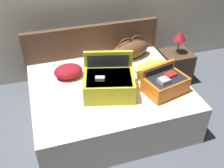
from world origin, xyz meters
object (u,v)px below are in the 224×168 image
at_px(bed, 109,102).
at_px(nightstand, 175,67).
at_px(duffel_bag, 131,49).
at_px(hard_case_medium, 165,83).
at_px(table_lamp, 180,37).
at_px(pillow_center_head, 152,68).
at_px(hard_case_large, 109,83).
at_px(pillow_near_headboard, 68,71).

xyz_separation_m(bed, nightstand, (1.23, 0.52, -0.01)).
bearing_deg(duffel_bag, hard_case_medium, -83.12).
bearing_deg(bed, nightstand, 22.91).
bearing_deg(table_lamp, pillow_center_head, -144.97).
bearing_deg(duffel_bag, bed, -131.07).
relative_size(hard_case_large, pillow_near_headboard, 1.87).
height_order(pillow_center_head, table_lamp, table_lamp).
xyz_separation_m(hard_case_large, pillow_center_head, (0.65, 0.21, -0.06)).
distance_m(pillow_near_headboard, pillow_center_head, 1.07).
distance_m(hard_case_large, hard_case_medium, 0.66).
bearing_deg(hard_case_medium, pillow_center_head, 73.67).
xyz_separation_m(nightstand, table_lamp, (0.00, 0.00, 0.52)).
bearing_deg(pillow_center_head, pillow_near_headboard, 166.18).
relative_size(duffel_bag, pillow_center_head, 1.29).
relative_size(duffel_bag, table_lamp, 1.80).
height_order(hard_case_medium, pillow_center_head, hard_case_medium).
bearing_deg(hard_case_medium, pillow_near_headboard, 133.68).
height_order(hard_case_medium, table_lamp, table_lamp).
relative_size(pillow_center_head, table_lamp, 1.39).
height_order(bed, pillow_center_head, pillow_center_head).
xyz_separation_m(bed, pillow_near_headboard, (-0.44, 0.34, 0.35)).
bearing_deg(nightstand, duffel_bag, 177.16).
distance_m(duffel_bag, pillow_near_headboard, 0.95).
bearing_deg(table_lamp, pillow_near_headboard, -173.84).
bearing_deg(table_lamp, hard_case_medium, -127.61).
distance_m(hard_case_medium, table_lamp, 1.05).
distance_m(hard_case_large, table_lamp, 1.43).
xyz_separation_m(hard_case_medium, nightstand, (0.64, 0.83, -0.39)).
relative_size(duffel_bag, pillow_near_headboard, 1.72).
bearing_deg(duffel_bag, pillow_center_head, -75.79).
relative_size(duffel_bag, nightstand, 1.23).
bearing_deg(pillow_near_headboard, table_lamp, 6.16).
xyz_separation_m(duffel_bag, pillow_center_head, (0.12, -0.47, -0.05)).
bearing_deg(hard_case_medium, hard_case_large, 150.25).
height_order(nightstand, table_lamp, table_lamp).
bearing_deg(pillow_near_headboard, duffel_bag, 13.21).
bearing_deg(bed, pillow_near_headboard, 142.42).
relative_size(hard_case_medium, pillow_center_head, 1.13).
xyz_separation_m(bed, hard_case_large, (-0.04, -0.13, 0.41)).
relative_size(bed, table_lamp, 5.47).
distance_m(nightstand, table_lamp, 0.52).
distance_m(bed, hard_case_large, 0.43).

